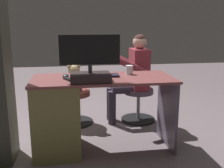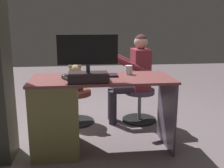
{
  "view_description": "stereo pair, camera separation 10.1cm",
  "coord_description": "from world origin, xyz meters",
  "px_view_note": "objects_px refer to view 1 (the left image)",
  "views": [
    {
      "loc": [
        0.3,
        2.94,
        1.27
      ],
      "look_at": [
        -0.14,
        0.01,
        0.59
      ],
      "focal_mm": 43.25,
      "sensor_mm": 36.0,
      "label": 1
    },
    {
      "loc": [
        0.2,
        2.95,
        1.27
      ],
      "look_at": [
        -0.14,
        0.01,
        0.59
      ],
      "focal_mm": 43.25,
      "sensor_mm": 36.0,
      "label": 2
    }
  ],
  "objects_px": {
    "desk": "(67,113)",
    "visitor_chair": "(138,102)",
    "monitor": "(90,68)",
    "office_chair_teddy": "(75,104)",
    "computer_mouse": "(66,76)",
    "tv_remote": "(68,79)",
    "teddy_bear": "(74,79)",
    "cup": "(129,70)",
    "keyboard": "(98,76)",
    "person": "(133,72)"
  },
  "relations": [
    {
      "from": "tv_remote",
      "to": "person",
      "type": "distance_m",
      "value": 1.13
    },
    {
      "from": "office_chair_teddy",
      "to": "person",
      "type": "distance_m",
      "value": 0.83
    },
    {
      "from": "visitor_chair",
      "to": "person",
      "type": "distance_m",
      "value": 0.4
    },
    {
      "from": "monitor",
      "to": "teddy_bear",
      "type": "distance_m",
      "value": 0.98
    },
    {
      "from": "computer_mouse",
      "to": "office_chair_teddy",
      "type": "distance_m",
      "value": 0.87
    },
    {
      "from": "keyboard",
      "to": "tv_remote",
      "type": "bearing_deg",
      "value": 22.43
    },
    {
      "from": "monitor",
      "to": "desk",
      "type": "bearing_deg",
      "value": -35.59
    },
    {
      "from": "computer_mouse",
      "to": "tv_remote",
      "type": "xyz_separation_m",
      "value": [
        -0.03,
        0.11,
        -0.01
      ]
    },
    {
      "from": "monitor",
      "to": "tv_remote",
      "type": "distance_m",
      "value": 0.25
    },
    {
      "from": "monitor",
      "to": "office_chair_teddy",
      "type": "distance_m",
      "value": 1.11
    },
    {
      "from": "computer_mouse",
      "to": "cup",
      "type": "relative_size",
      "value": 1.05
    },
    {
      "from": "cup",
      "to": "teddy_bear",
      "type": "distance_m",
      "value": 0.87
    },
    {
      "from": "tv_remote",
      "to": "office_chair_teddy",
      "type": "relative_size",
      "value": 0.33
    },
    {
      "from": "teddy_bear",
      "to": "person",
      "type": "distance_m",
      "value": 0.74
    },
    {
      "from": "computer_mouse",
      "to": "tv_remote",
      "type": "height_order",
      "value": "computer_mouse"
    },
    {
      "from": "cup",
      "to": "person",
      "type": "height_order",
      "value": "person"
    },
    {
      "from": "keyboard",
      "to": "person",
      "type": "height_order",
      "value": "person"
    },
    {
      "from": "tv_remote",
      "to": "visitor_chair",
      "type": "bearing_deg",
      "value": -163.94
    },
    {
      "from": "computer_mouse",
      "to": "tv_remote",
      "type": "distance_m",
      "value": 0.12
    },
    {
      "from": "desk",
      "to": "cup",
      "type": "bearing_deg",
      "value": -168.55
    },
    {
      "from": "office_chair_teddy",
      "to": "cup",
      "type": "bearing_deg",
      "value": 132.06
    },
    {
      "from": "computer_mouse",
      "to": "tv_remote",
      "type": "relative_size",
      "value": 0.64
    },
    {
      "from": "visitor_chair",
      "to": "monitor",
      "type": "bearing_deg",
      "value": 52.56
    },
    {
      "from": "tv_remote",
      "to": "person",
      "type": "relative_size",
      "value": 0.13
    },
    {
      "from": "teddy_bear",
      "to": "tv_remote",
      "type": "bearing_deg",
      "value": 85.69
    },
    {
      "from": "monitor",
      "to": "office_chair_teddy",
      "type": "xyz_separation_m",
      "value": [
        0.14,
        -0.91,
        -0.61
      ]
    },
    {
      "from": "keyboard",
      "to": "visitor_chair",
      "type": "height_order",
      "value": "keyboard"
    },
    {
      "from": "tv_remote",
      "to": "person",
      "type": "bearing_deg",
      "value": -161.07
    },
    {
      "from": "desk",
      "to": "tv_remote",
      "type": "distance_m",
      "value": 0.36
    },
    {
      "from": "person",
      "to": "office_chair_teddy",
      "type": "bearing_deg",
      "value": -1.5
    },
    {
      "from": "office_chair_teddy",
      "to": "visitor_chair",
      "type": "relative_size",
      "value": 1.01
    },
    {
      "from": "visitor_chair",
      "to": "office_chair_teddy",
      "type": "bearing_deg",
      "value": -1.5
    },
    {
      "from": "computer_mouse",
      "to": "office_chair_teddy",
      "type": "relative_size",
      "value": 0.21
    },
    {
      "from": "keyboard",
      "to": "desk",
      "type": "bearing_deg",
      "value": 9.62
    },
    {
      "from": "computer_mouse",
      "to": "visitor_chair",
      "type": "bearing_deg",
      "value": -143.0
    },
    {
      "from": "desk",
      "to": "visitor_chair",
      "type": "distance_m",
      "value": 1.17
    },
    {
      "from": "monitor",
      "to": "cup",
      "type": "bearing_deg",
      "value": -145.41
    },
    {
      "from": "visitor_chair",
      "to": "tv_remote",
      "type": "bearing_deg",
      "value": 42.08
    },
    {
      "from": "monitor",
      "to": "keyboard",
      "type": "xyz_separation_m",
      "value": [
        -0.09,
        -0.21,
        -0.12
      ]
    },
    {
      "from": "teddy_bear",
      "to": "visitor_chair",
      "type": "bearing_deg",
      "value": 177.64
    },
    {
      "from": "office_chair_teddy",
      "to": "teddy_bear",
      "type": "relative_size",
      "value": 1.32
    },
    {
      "from": "monitor",
      "to": "person",
      "type": "relative_size",
      "value": 0.48
    },
    {
      "from": "monitor",
      "to": "cup",
      "type": "height_order",
      "value": "monitor"
    },
    {
      "from": "cup",
      "to": "visitor_chair",
      "type": "distance_m",
      "value": 0.84
    },
    {
      "from": "desk",
      "to": "computer_mouse",
      "type": "bearing_deg",
      "value": -92.49
    },
    {
      "from": "teddy_bear",
      "to": "office_chair_teddy",
      "type": "bearing_deg",
      "value": 90.0
    },
    {
      "from": "keyboard",
      "to": "person",
      "type": "bearing_deg",
      "value": -127.09
    },
    {
      "from": "tv_remote",
      "to": "monitor",
      "type": "bearing_deg",
      "value": 127.87
    },
    {
      "from": "tv_remote",
      "to": "teddy_bear",
      "type": "height_order",
      "value": "teddy_bear"
    },
    {
      "from": "tv_remote",
      "to": "visitor_chair",
      "type": "xyz_separation_m",
      "value": [
        -0.88,
        -0.8,
        -0.49
      ]
    }
  ]
}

